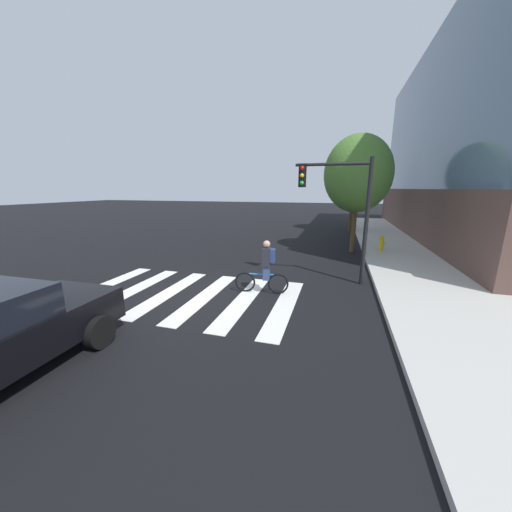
# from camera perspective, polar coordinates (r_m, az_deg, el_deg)

# --- Properties ---
(ground_plane) EXTENTS (120.00, 120.00, 0.00)m
(ground_plane) POSITION_cam_1_polar(r_m,az_deg,el_deg) (9.03, -12.72, -7.77)
(ground_plane) COLOR black
(crosswalk_stripes) EXTENTS (6.75, 4.12, 0.01)m
(crosswalk_stripes) POSITION_cam_1_polar(r_m,az_deg,el_deg) (9.13, -13.87, -7.56)
(crosswalk_stripes) COLOR silver
(crosswalk_stripes) RESTS_ON ground
(cyclist) EXTENTS (1.70, 0.39, 1.69)m
(cyclist) POSITION_cam_1_polar(r_m,az_deg,el_deg) (8.74, 1.94, -2.31)
(cyclist) COLOR black
(cyclist) RESTS_ON ground
(traffic_light_near) EXTENTS (2.47, 0.28, 4.20)m
(traffic_light_near) POSITION_cam_1_polar(r_m,az_deg,el_deg) (9.91, 17.00, 10.83)
(traffic_light_near) COLOR black
(traffic_light_near) RESTS_ON ground
(fire_hydrant) EXTENTS (0.33, 0.22, 0.78)m
(fire_hydrant) POSITION_cam_1_polar(r_m,az_deg,el_deg) (15.67, 24.11, 2.44)
(fire_hydrant) COLOR gold
(fire_hydrant) RESTS_ON sidewalk
(street_tree_near) EXTENTS (3.26, 3.26, 5.80)m
(street_tree_near) POSITION_cam_1_polar(r_m,az_deg,el_deg) (15.18, 19.96, 15.35)
(street_tree_near) COLOR #4C3823
(street_tree_near) RESTS_ON ground
(street_tree_mid) EXTENTS (3.49, 3.49, 6.21)m
(street_tree_mid) POSITION_cam_1_polar(r_m,az_deg,el_deg) (22.84, 19.20, 15.23)
(street_tree_mid) COLOR #4C3823
(street_tree_mid) RESTS_ON ground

